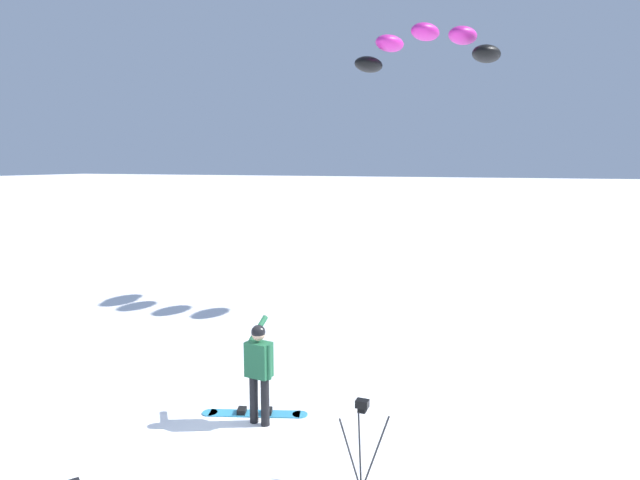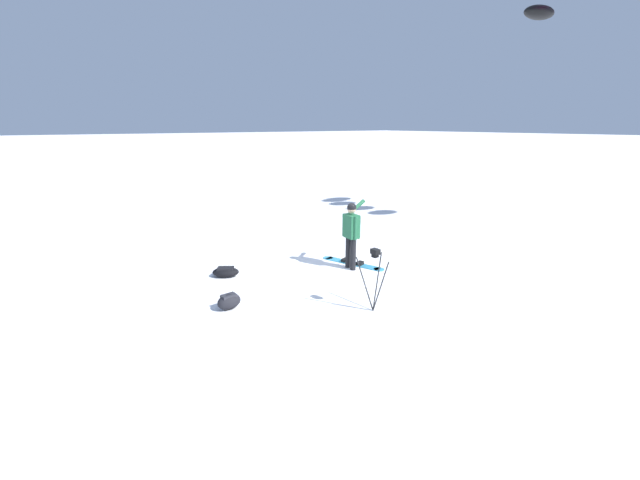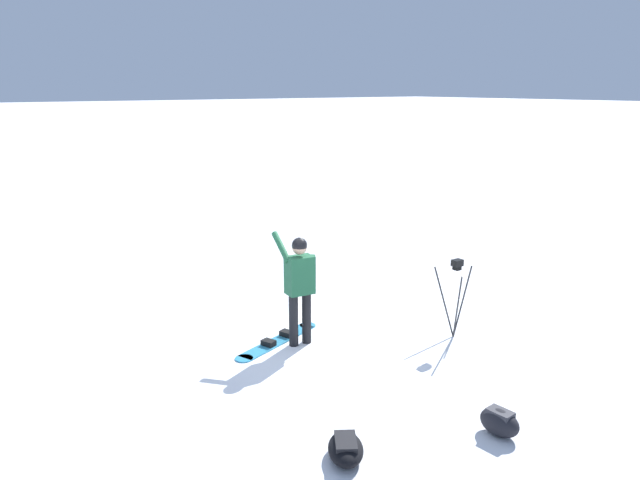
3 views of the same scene
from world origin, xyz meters
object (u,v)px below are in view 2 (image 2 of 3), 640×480
object	(u,v)px
camera_tripod	(375,267)
gear_bag_small	(226,272)
snowboard	(352,263)
gear_bag_large	(229,301)
snowboarder	(352,229)

from	to	relation	value
camera_tripod	gear_bag_small	world-z (taller)	camera_tripod
camera_tripod	gear_bag_small	distance (m)	3.81
snowboard	camera_tripod	bearing A→B (deg)	58.08
snowboard	camera_tripod	xyz separation A→B (m)	(1.44, 2.32, 0.88)
gear_bag_small	camera_tripod	bearing A→B (deg)	114.88
gear_bag_large	snowboarder	bearing A→B (deg)	-173.69
gear_bag_large	gear_bag_small	bearing A→B (deg)	-111.26
snowboarder	gear_bag_large	xyz separation A→B (m)	(3.41, 0.38, -0.85)
camera_tripod	snowboarder	bearing A→B (deg)	-119.67
snowboarder	camera_tripod	distance (m)	2.40
gear_bag_large	gear_bag_small	size ratio (longest dim) A/B	0.69
snowboarder	snowboard	world-z (taller)	snowboarder
snowboarder	gear_bag_large	bearing A→B (deg)	6.31
camera_tripod	gear_bag_small	size ratio (longest dim) A/B	1.74
gear_bag_small	gear_bag_large	bearing A→B (deg)	68.74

